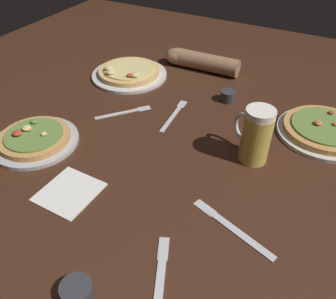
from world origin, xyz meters
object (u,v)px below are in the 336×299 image
at_px(fork_left, 174,114).
at_px(diner_arm, 198,61).
at_px(pizza_plate_side, 129,73).
at_px(ramekin_butter, 228,96).
at_px(napkin_folded, 69,192).
at_px(pizza_plate_near, 35,139).
at_px(knife_right, 160,278).
at_px(beer_mug_dark, 255,135).
at_px(fork_spare, 125,112).
at_px(pizza_plate_far, 325,130).
at_px(ramekin_sauce, 77,291).
at_px(knife_spare, 232,227).

bearing_deg(fork_left, diner_arm, 101.73).
height_order(pizza_plate_side, ramekin_butter, pizza_plate_side).
bearing_deg(pizza_plate_side, napkin_folded, -70.59).
bearing_deg(pizza_plate_near, knife_right, -21.39).
bearing_deg(beer_mug_dark, knife_right, -95.71).
distance_m(pizza_plate_near, pizza_plate_side, 0.51).
height_order(pizza_plate_side, fork_spare, pizza_plate_side).
bearing_deg(fork_left, napkin_folded, -99.10).
bearing_deg(pizza_plate_far, diner_arm, 156.26).
distance_m(ramekin_butter, fork_left, 0.22).
xyz_separation_m(ramekin_sauce, diner_arm, (-0.21, 1.04, 0.02)).
relative_size(pizza_plate_side, beer_mug_dark, 1.81).
bearing_deg(pizza_plate_side, ramekin_butter, 0.92).
height_order(pizza_plate_far, knife_spare, pizza_plate_far).
bearing_deg(knife_spare, ramekin_sauce, -125.36).
xyz_separation_m(ramekin_sauce, knife_right, (0.13, 0.11, -0.01)).
bearing_deg(fork_spare, beer_mug_dark, -3.49).
distance_m(napkin_folded, fork_spare, 0.40).
bearing_deg(knife_right, ramekin_sauce, -140.09).
distance_m(pizza_plate_near, knife_right, 0.61).
xyz_separation_m(pizza_plate_side, fork_spare, (0.14, -0.24, -0.01)).
relative_size(ramekin_butter, napkin_folded, 0.38).
distance_m(pizza_plate_side, beer_mug_dark, 0.66).
xyz_separation_m(pizza_plate_side, napkin_folded, (0.22, -0.63, -0.01)).
bearing_deg(napkin_folded, ramekin_butter, 72.32).
bearing_deg(ramekin_sauce, pizza_plate_side, 116.80).
bearing_deg(napkin_folded, pizza_plate_side, 109.41).
bearing_deg(pizza_plate_far, pizza_plate_side, 176.68).
distance_m(pizza_plate_near, diner_arm, 0.75).
bearing_deg(napkin_folded, fork_left, 80.90).
relative_size(pizza_plate_far, pizza_plate_side, 0.97).
bearing_deg(beer_mug_dark, pizza_plate_far, 52.73).
bearing_deg(pizza_plate_near, fork_spare, 61.78).
bearing_deg(pizza_plate_side, diner_arm, 42.10).
relative_size(ramekin_sauce, diner_arm, 0.20).
relative_size(pizza_plate_far, knife_spare, 1.29).
height_order(napkin_folded, diner_arm, diner_arm).
height_order(ramekin_butter, napkin_folded, ramekin_butter).
distance_m(pizza_plate_side, knife_right, 0.92).
distance_m(fork_left, knife_right, 0.62).
bearing_deg(ramekin_butter, pizza_plate_side, -179.08).
height_order(fork_spare, knife_spare, same).
bearing_deg(pizza_plate_far, knife_spare, -104.77).
bearing_deg(beer_mug_dark, diner_arm, 129.34).
bearing_deg(knife_right, fork_spare, 130.13).
bearing_deg(diner_arm, pizza_plate_near, -107.91).
bearing_deg(napkin_folded, pizza_plate_far, 46.92).
xyz_separation_m(pizza_plate_side, ramekin_butter, (0.43, 0.01, 0.00)).
bearing_deg(beer_mug_dark, pizza_plate_side, 155.97).
relative_size(ramekin_butter, fork_left, 0.26).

